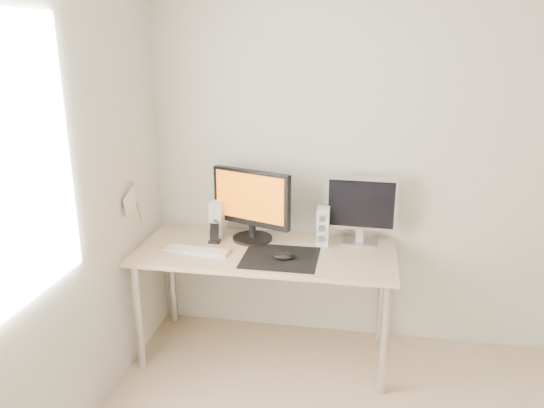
{
  "coord_description": "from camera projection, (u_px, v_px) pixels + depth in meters",
  "views": [
    {
      "loc": [
        -0.36,
        -1.62,
        1.98
      ],
      "look_at": [
        -0.9,
        1.44,
        1.01
      ],
      "focal_mm": 35.0,
      "sensor_mm": 36.0,
      "label": 1
    }
  ],
  "objects": [
    {
      "name": "wall_back",
      "position": [
        421.0,
        161.0,
        3.33
      ],
      "size": [
        3.5,
        0.0,
        3.5
      ],
      "primitive_type": "plane",
      "rotation": [
        1.57,
        0.0,
        0.0
      ],
      "color": "beige",
      "rests_on": "ground"
    },
    {
      "name": "pennant",
      "position": [
        132.0,
        201.0,
        3.19
      ],
      "size": [
        0.01,
        0.23,
        0.29
      ],
      "color": "#A57F54",
      "rests_on": "wall_left"
    },
    {
      "name": "speaker_right",
      "position": [
        323.0,
        226.0,
        3.34
      ],
      "size": [
        0.08,
        0.09,
        0.25
      ],
      "color": "silver",
      "rests_on": "desk"
    },
    {
      "name": "main_monitor",
      "position": [
        251.0,
        203.0,
        3.38
      ],
      "size": [
        0.53,
        0.33,
        0.47
      ],
      "color": "black",
      "rests_on": "desk"
    },
    {
      "name": "mousepad",
      "position": [
        280.0,
        258.0,
        3.17
      ],
      "size": [
        0.45,
        0.4,
        0.0
      ],
      "primitive_type": "cube",
      "color": "black",
      "rests_on": "desk"
    },
    {
      "name": "second_monitor",
      "position": [
        361.0,
        207.0,
        3.33
      ],
      "size": [
        0.45,
        0.17,
        0.43
      ],
      "color": "silver",
      "rests_on": "desk"
    },
    {
      "name": "desk",
      "position": [
        265.0,
        261.0,
        3.31
      ],
      "size": [
        1.6,
        0.7,
        0.73
      ],
      "color": "#D1B587",
      "rests_on": "ground"
    },
    {
      "name": "keyboard",
      "position": [
        197.0,
        251.0,
        3.25
      ],
      "size": [
        0.43,
        0.15,
        0.02
      ],
      "color": "silver",
      "rests_on": "desk"
    },
    {
      "name": "speaker_left",
      "position": [
        217.0,
        220.0,
        3.46
      ],
      "size": [
        0.08,
        0.09,
        0.25
      ],
      "color": "white",
      "rests_on": "desk"
    },
    {
      "name": "phone_dock",
      "position": [
        214.0,
        237.0,
        3.39
      ],
      "size": [
        0.07,
        0.06,
        0.13
      ],
      "color": "black",
      "rests_on": "desk"
    },
    {
      "name": "mouse",
      "position": [
        283.0,
        256.0,
        3.13
      ],
      "size": [
        0.12,
        0.07,
        0.04
      ],
      "primitive_type": "ellipsoid",
      "color": "black",
      "rests_on": "mousepad"
    }
  ]
}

